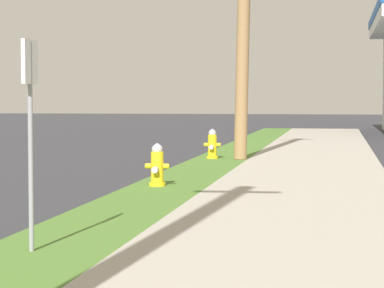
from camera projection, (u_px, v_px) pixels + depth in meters
name	position (u px, v px, depth m)	size (l,w,h in m)	color
fire_hydrant_second	(157.00, 167.00, 14.68)	(0.42, 0.38, 0.74)	yellow
fire_hydrant_third	(212.00, 146.00, 21.25)	(0.42, 0.37, 0.74)	yellow
street_sign_post	(30.00, 100.00, 8.42)	(0.05, 0.36, 2.12)	gray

